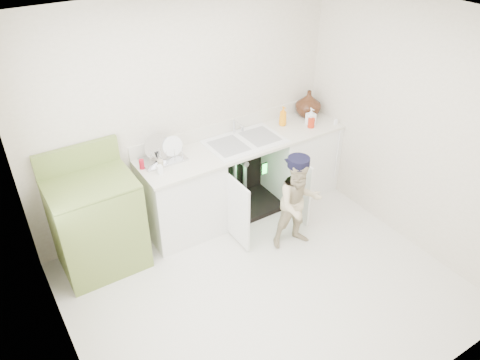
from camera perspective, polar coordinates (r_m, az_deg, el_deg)
name	(u,v)px	position (r m, az deg, el deg)	size (l,w,h in m)	color
ground	(264,288)	(4.66, 2.95, -12.98)	(3.50, 3.50, 0.00)	beige
room_shell	(268,180)	(3.86, 3.47, -0.04)	(6.00, 5.50, 1.26)	beige
counter_run	(246,173)	(5.39, 0.74, 0.85)	(2.44, 1.02, 1.22)	white
avocado_stove	(97,223)	(4.79, -17.01, -5.04)	(0.80, 0.65, 1.24)	olive
repair_worker	(299,203)	(4.85, 7.16, -2.76)	(0.59, 0.75, 1.06)	beige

